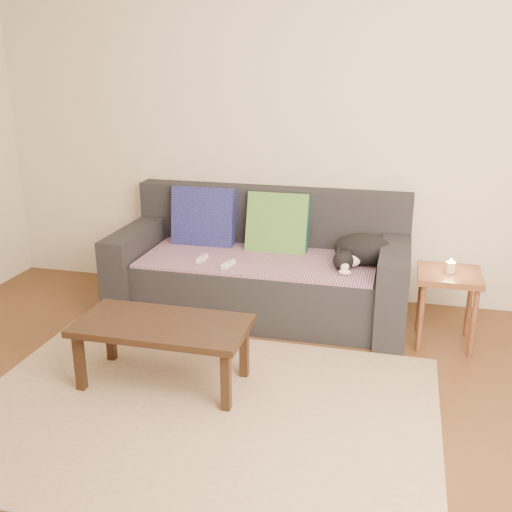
{
  "coord_description": "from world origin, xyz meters",
  "views": [
    {
      "loc": [
        0.97,
        -2.46,
        1.8
      ],
      "look_at": [
        0.05,
        1.2,
        0.55
      ],
      "focal_mm": 42.0,
      "sensor_mm": 36.0,
      "label": 1
    }
  ],
  "objects_px": {
    "wii_remote_b": "(228,264)",
    "coffee_table": "(162,330)",
    "side_table": "(448,285)",
    "cat": "(362,250)",
    "sofa": "(262,271)",
    "wii_remote_a": "(202,259)"
  },
  "relations": [
    {
      "from": "wii_remote_a",
      "to": "side_table",
      "type": "height_order",
      "value": "side_table"
    },
    {
      "from": "cat",
      "to": "side_table",
      "type": "xyz_separation_m",
      "value": [
        0.58,
        -0.19,
        -0.13
      ]
    },
    {
      "from": "wii_remote_b",
      "to": "side_table",
      "type": "bearing_deg",
      "value": -74.49
    },
    {
      "from": "wii_remote_a",
      "to": "wii_remote_b",
      "type": "bearing_deg",
      "value": -105.92
    },
    {
      "from": "wii_remote_a",
      "to": "wii_remote_b",
      "type": "height_order",
      "value": "same"
    },
    {
      "from": "cat",
      "to": "coffee_table",
      "type": "relative_size",
      "value": 0.53
    },
    {
      "from": "sofa",
      "to": "coffee_table",
      "type": "xyz_separation_m",
      "value": [
        -0.29,
        -1.18,
        0.03
      ]
    },
    {
      "from": "wii_remote_b",
      "to": "side_table",
      "type": "xyz_separation_m",
      "value": [
        1.46,
        0.07,
        -0.04
      ]
    },
    {
      "from": "wii_remote_a",
      "to": "wii_remote_b",
      "type": "xyz_separation_m",
      "value": [
        0.21,
        -0.07,
        0.0
      ]
    },
    {
      "from": "cat",
      "to": "sofa",
      "type": "bearing_deg",
      "value": 152.47
    },
    {
      "from": "wii_remote_b",
      "to": "side_table",
      "type": "height_order",
      "value": "side_table"
    },
    {
      "from": "wii_remote_a",
      "to": "coffee_table",
      "type": "distance_m",
      "value": 0.95
    },
    {
      "from": "coffee_table",
      "to": "wii_remote_a",
      "type": "bearing_deg",
      "value": 95.11
    },
    {
      "from": "sofa",
      "to": "coffee_table",
      "type": "height_order",
      "value": "sofa"
    },
    {
      "from": "cat",
      "to": "side_table",
      "type": "distance_m",
      "value": 0.62
    },
    {
      "from": "side_table",
      "to": "coffee_table",
      "type": "height_order",
      "value": "side_table"
    },
    {
      "from": "cat",
      "to": "wii_remote_b",
      "type": "xyz_separation_m",
      "value": [
        -0.88,
        -0.26,
        -0.09
      ]
    },
    {
      "from": "wii_remote_b",
      "to": "coffee_table",
      "type": "xyz_separation_m",
      "value": [
        -0.13,
        -0.87,
        -0.11
      ]
    },
    {
      "from": "sofa",
      "to": "side_table",
      "type": "bearing_deg",
      "value": -10.66
    },
    {
      "from": "side_table",
      "to": "wii_remote_b",
      "type": "bearing_deg",
      "value": -177.22
    },
    {
      "from": "wii_remote_b",
      "to": "cat",
      "type": "bearing_deg",
      "value": -60.76
    },
    {
      "from": "wii_remote_b",
      "to": "side_table",
      "type": "distance_m",
      "value": 1.46
    }
  ]
}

